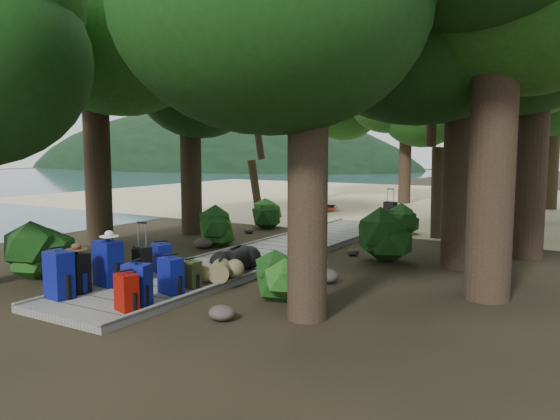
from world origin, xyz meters
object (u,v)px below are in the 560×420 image
Objects in this scene: backpack_left_a at (59,272)px; backpack_left_b at (77,271)px; backpack_right_c at (171,274)px; backpack_right_b at (137,282)px; backpack_right_d at (190,273)px; duffel_right_khaki at (220,271)px; kayak at (329,207)px; backpack_left_d at (161,256)px; sun_lounger at (470,214)px; backpack_right_a at (126,290)px; lone_suitcase_on_sand at (390,211)px; backpack_left_c at (108,261)px; duffel_right_black at (236,260)px; suitcase_on_boardwalk at (143,262)px.

backpack_left_b is (-0.05, 0.39, -0.06)m from backpack_left_a.
backpack_left_b is 1.10× the size of backpack_right_c.
backpack_right_b reaches higher than backpack_right_d.
backpack_left_a reaches higher than backpack_right_b.
duffel_right_khaki is 12.37m from kayak.
sun_lounger is (3.44, 11.31, -0.12)m from backpack_left_d.
backpack_right_a is 1.08m from backpack_right_c.
kayak is (-1.98, 13.71, -0.29)m from backpack_left_b.
lone_suitcase_on_sand is at bearing 93.51° from backpack_left_a.
backpack_left_c reaches higher than duffel_right_black.
duffel_right_black is at bearing 63.20° from backpack_left_c.
backpack_left_a is at bearing -125.07° from backpack_right_d.
backpack_right_a is 1.55m from backpack_right_d.
sun_lounger is (2.18, 12.43, -0.14)m from backpack_right_c.
backpack_left_c reaches higher than lone_suitcase_on_sand.
backpack_right_b reaches higher than duffel_right_black.
backpack_left_d reaches higher than duffel_right_khaki.
sun_lounger is (5.55, -0.53, 0.12)m from kayak.
backpack_right_c is 0.98× the size of lone_suitcase_on_sand.
backpack_left_c is 0.49× the size of sun_lounger.
duffel_right_black is 1.75m from suitcase_on_boardwalk.
backpack_right_d is 0.29× the size of sun_lounger.
backpack_left_b is 13.86m from kayak.
backpack_right_a is (1.37, -2.19, 0.00)m from backpack_left_d.
suitcase_on_boardwalk reaches higher than lone_suitcase_on_sand.
backpack_right_b is 1.19× the size of suitcase_on_boardwalk.
backpack_left_a is at bearing -126.26° from backpack_right_c.
backpack_right_a is 14.45m from kayak.
sun_lounger is (3.57, 13.18, -0.18)m from backpack_left_b.
lone_suitcase_on_sand is at bearing 96.36° from backpack_right_d.
duffel_right_black is 9.59m from lone_suitcase_on_sand.
backpack_right_a is at bearing -71.15° from backpack_right_c.
backpack_left_b is 1.08× the size of lone_suitcase_on_sand.
duffel_right_khaki is at bearing 48.21° from backpack_left_c.
backpack_right_c is at bearing -76.65° from kayak.
sun_lounger is (2.07, 13.50, -0.12)m from backpack_right_a.
backpack_left_a is at bearing -67.94° from backpack_left_d.
backpack_left_d is 11.82m from sun_lounger.
duffel_right_black is at bearing 51.18° from backpack_left_d.
lone_suitcase_on_sand is 3.48m from kayak.
backpack_right_b is at bearing 22.48° from backpack_left_a.
backpack_right_a is at bearing -113.80° from sun_lounger.
sun_lounger is at bearing 78.06° from backpack_left_b.
backpack_left_d is 1.47m from duffel_right_black.
backpack_right_b reaches higher than backpack_left_d.
duffel_right_khaki is at bearing -115.07° from sun_lounger.
lone_suitcase_on_sand is (0.99, 10.25, -0.07)m from backpack_left_d.
duffel_right_khaki reaches higher than kayak.
backpack_left_a is 1.37× the size of backpack_right_a.
kayak is at bearing 170.03° from lone_suitcase_on_sand.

